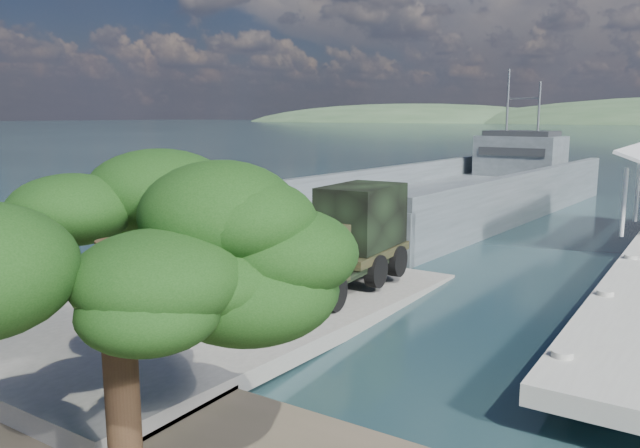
{
  "coord_description": "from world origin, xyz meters",
  "views": [
    {
      "loc": [
        14.17,
        -16.54,
        6.78
      ],
      "look_at": [
        -0.5,
        6.0,
        2.07
      ],
      "focal_mm": 35.0,
      "sensor_mm": 36.0,
      "label": 1
    }
  ],
  "objects_px": {
    "landing_craft": "(462,201)",
    "soldier": "(146,267)",
    "overhang_tree": "(116,242)",
    "military_truck": "(344,238)"
  },
  "relations": [
    {
      "from": "landing_craft",
      "to": "soldier",
      "type": "relative_size",
      "value": 19.67
    },
    {
      "from": "landing_craft",
      "to": "soldier",
      "type": "xyz_separation_m",
      "value": [
        -1.76,
        -26.66,
        0.56
      ]
    },
    {
      "from": "landing_craft",
      "to": "soldier",
      "type": "bearing_deg",
      "value": -89.59
    },
    {
      "from": "military_truck",
      "to": "overhang_tree",
      "type": "bearing_deg",
      "value": -76.8
    },
    {
      "from": "landing_craft",
      "to": "overhang_tree",
      "type": "relative_size",
      "value": 5.84
    },
    {
      "from": "landing_craft",
      "to": "overhang_tree",
      "type": "distance_m",
      "value": 36.05
    },
    {
      "from": "landing_craft",
      "to": "soldier",
      "type": "distance_m",
      "value": 26.72
    },
    {
      "from": "soldier",
      "to": "overhang_tree",
      "type": "xyz_separation_m",
      "value": [
        9.05,
        -8.43,
        3.35
      ]
    },
    {
      "from": "military_truck",
      "to": "overhang_tree",
      "type": "distance_m",
      "value": 13.87
    },
    {
      "from": "landing_craft",
      "to": "soldier",
      "type": "height_order",
      "value": "landing_craft"
    }
  ]
}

